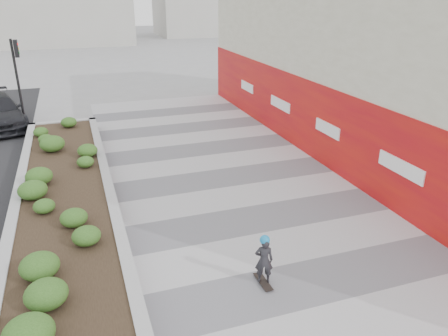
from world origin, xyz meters
The scene contains 7 objects.
ground centered at (0.00, 0.00, 0.00)m, with size 160.00×160.00×0.00m, color gray.
walkway centered at (0.00, 3.00, 0.01)m, with size 8.00×36.00×0.01m, color #A8A8AD.
building centered at (6.98, 8.98, 3.98)m, with size 6.04×24.08×8.00m.
planter centered at (-5.50, 7.00, 0.42)m, with size 3.00×18.00×0.90m.
traffic_signal_near centered at (-7.23, 17.50, 2.76)m, with size 0.33×0.28×4.20m.
manhole_cover centered at (0.50, 3.00, 0.00)m, with size 0.44×0.44×0.01m, color #595654.
skateboarder centered at (-1.23, 2.11, 0.66)m, with size 0.49×0.72×1.29m.
Camera 1 is at (-4.81, -5.46, 6.32)m, focal length 35.00 mm.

